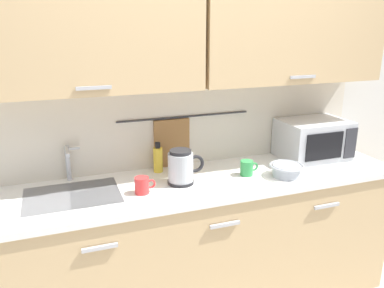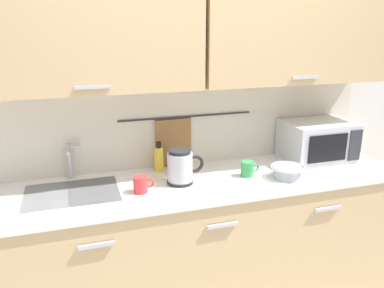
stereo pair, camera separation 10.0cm
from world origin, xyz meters
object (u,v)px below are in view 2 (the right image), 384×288
at_px(mug_by_kettle, 248,169).
at_px(mug_near_sink, 141,184).
at_px(electric_kettle, 181,167).
at_px(mixing_bowl, 287,171).
at_px(dish_soap_bottle, 159,158).
at_px(microwave, 317,141).

bearing_deg(mug_by_kettle, mug_near_sink, -176.11).
bearing_deg(electric_kettle, mixing_bowl, -10.56).
bearing_deg(electric_kettle, dish_soap_bottle, 109.02).
bearing_deg(electric_kettle, mug_near_sink, -165.84).
relative_size(microwave, mug_by_kettle, 3.83).
bearing_deg(mixing_bowl, microwave, 34.00).
bearing_deg(mug_by_kettle, mixing_bowl, -25.26).
xyz_separation_m(mug_near_sink, mixing_bowl, (0.90, -0.06, -0.00)).
height_order(microwave, mixing_bowl, microwave).
xyz_separation_m(dish_soap_bottle, mug_near_sink, (-0.17, -0.30, -0.04)).
bearing_deg(mug_near_sink, electric_kettle, 14.16).
height_order(mug_near_sink, mug_by_kettle, same).
distance_m(mixing_bowl, mug_by_kettle, 0.24).
distance_m(dish_soap_bottle, mug_near_sink, 0.34).
distance_m(electric_kettle, mug_near_sink, 0.27).
xyz_separation_m(microwave, dish_soap_bottle, (-1.10, 0.10, -0.05)).
relative_size(electric_kettle, mixing_bowl, 1.06).
distance_m(electric_kettle, dish_soap_bottle, 0.25).
distance_m(dish_soap_bottle, mug_by_kettle, 0.57).
distance_m(dish_soap_bottle, mixing_bowl, 0.81).
distance_m(microwave, mug_by_kettle, 0.62).
bearing_deg(microwave, dish_soap_bottle, 174.81).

